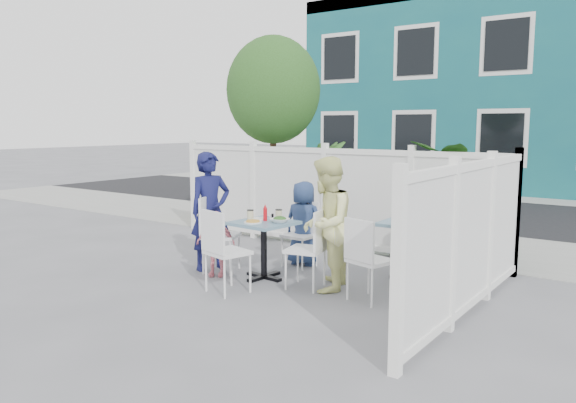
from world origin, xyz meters
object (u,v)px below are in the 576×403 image
Objects in this scene: chair_right at (312,243)px; toddler at (216,244)px; spare_table at (412,235)px; man at (210,211)px; main_table at (264,234)px; chair_left at (215,228)px; utility_cabinet at (245,188)px; chair_back at (303,229)px; boy at (303,223)px; woman at (326,224)px; chair_near at (222,245)px.

toddler is at bearing 88.75° from chair_right.
man reaches higher than spare_table.
chair_left is at bearing -172.08° from main_table.
utility_cabinet reaches higher than toddler.
chair_back is 1.04× the size of toddler.
chair_right is at bearing -1.73° from main_table.
man is (-2.48, -1.02, 0.21)m from spare_table.
toddler is (2.72, -3.84, -0.20)m from utility_cabinet.
boy is at bearing 118.60° from chair_left.
chair_right is at bearing -69.60° from man.
chair_right is at bearing -131.14° from spare_table.
chair_right is 1.07× the size of chair_back.
chair_back is at bearing 87.59° from main_table.
woman is at bearing -82.51° from chair_right.
woman reaches higher than boy.
chair_left is 1.03m from chair_near.
man is 1.87× the size of toddler.
chair_back is (0.04, 0.84, -0.05)m from main_table.
chair_near is 0.62× the size of man.
utility_cabinet is 4.71m from toddler.
spare_table is at bearing 122.85° from woman.
utility_cabinet is 1.06× the size of boy.
chair_back is at bearing -29.50° from utility_cabinet.
main_table is at bearing -6.14° from toddler.
boy is (-1.60, -0.07, 0.00)m from spare_table.
woman reaches higher than chair_right.
man is at bearing -157.73° from spare_table.
utility_cabinet is 1.65× the size of spare_table.
main_table is 0.77× the size of chair_near.
toddler reaches higher than spare_table.
chair_left reaches higher than chair_back.
boy is (0.89, 0.95, -0.21)m from man.
spare_table is at bearing -1.85° from toddler.
chair_back is 0.09m from boy.
man reaches higher than utility_cabinet.
chair_near is (3.31, -4.37, -0.06)m from utility_cabinet.
chair_left is at bearing 150.72° from chair_near.
chair_right is at bearing -90.83° from woman.
man is (-0.12, 0.05, 0.21)m from chair_left.
chair_back is (0.79, 0.94, -0.07)m from chair_left.
toddler is at bearing 21.09° from chair_left.
chair_back is at bearing 102.52° from chair_near.
woman is at bearing -126.94° from spare_table.
chair_back is (-0.71, 0.86, -0.04)m from chair_right.
man is (2.43, -3.62, 0.17)m from utility_cabinet.
toddler is (-1.50, -0.31, -0.37)m from woman.
utility_cabinet is at bearing -36.41° from chair_back.
chair_left is 0.29m from toddler.
utility_cabinet is at bearing -169.04° from chair_left.
woman reaches higher than utility_cabinet.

